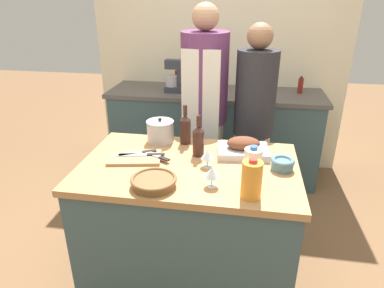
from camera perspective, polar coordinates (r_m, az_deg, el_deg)
name	(u,v)px	position (r m, az deg, el deg)	size (l,w,h in m)	color
ground_plane	(189,275)	(2.56, -0.48, -21.03)	(12.00, 12.00, 0.00)	brown
kitchen_island	(189,224)	(2.28, -0.52, -13.21)	(1.30, 0.82, 0.87)	#3D565B
back_counter	(214,134)	(3.60, 3.69, 1.75)	(2.13, 0.60, 0.91)	#3D565B
back_wall	(220,48)	(3.72, 4.63, 15.59)	(2.63, 0.10, 2.55)	beige
roasting_pan	(243,148)	(2.17, 8.51, -0.66)	(0.34, 0.26, 0.12)	#BCBCC1
wicker_basket	(154,181)	(1.82, -6.38, -6.20)	(0.25, 0.25, 0.05)	brown
cutting_board	(135,157)	(2.14, -9.51, -2.23)	(0.35, 0.26, 0.02)	#AD7F51
stock_pot	(160,131)	(2.34, -5.30, 2.14)	(0.19, 0.19, 0.17)	#B7B7BC
mixing_bowl	(282,164)	(2.04, 14.85, -3.17)	(0.14, 0.14, 0.07)	slate
juice_jug	(252,180)	(1.71, 9.90, -5.86)	(0.10, 0.10, 0.21)	orange
milk_jug	(253,165)	(1.86, 10.06, -3.40)	(0.10, 0.10, 0.20)	white
wine_bottle_green	(185,128)	(2.29, -1.12, 2.61)	(0.07, 0.07, 0.27)	#381E19
wine_bottle_dark	(198,140)	(2.11, 1.07, 0.67)	(0.07, 0.07, 0.26)	#381E19
wine_glass_left	(212,172)	(1.78, 3.35, -4.75)	(0.08, 0.08, 0.12)	silver
wine_glass_right	(208,155)	(1.98, 2.60, -1.77)	(0.08, 0.08, 0.11)	silver
knife_chef	(143,155)	(2.13, -8.17, -1.78)	(0.29, 0.08, 0.01)	#B7B7BC
knife_paring	(139,153)	(2.17, -8.82, -1.43)	(0.22, 0.13, 0.01)	#B7B7BC
knife_bread	(158,156)	(2.10, -5.69, -2.05)	(0.18, 0.12, 0.01)	#B7B7BC
stand_mixer	(174,79)	(3.41, -2.94, 10.83)	(0.18, 0.14, 0.32)	#333842
condiment_bottle_tall	(301,86)	(3.53, 17.63, 9.27)	(0.05, 0.05, 0.17)	maroon
condiment_bottle_short	(178,79)	(3.57, -2.30, 10.78)	(0.07, 0.07, 0.20)	maroon
person_cook_aproned	(204,106)	(2.79, 2.03, 6.35)	(0.37, 0.38, 1.75)	beige
person_cook_guest	(254,118)	(2.74, 10.25, 4.20)	(0.31, 0.31, 1.62)	beige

